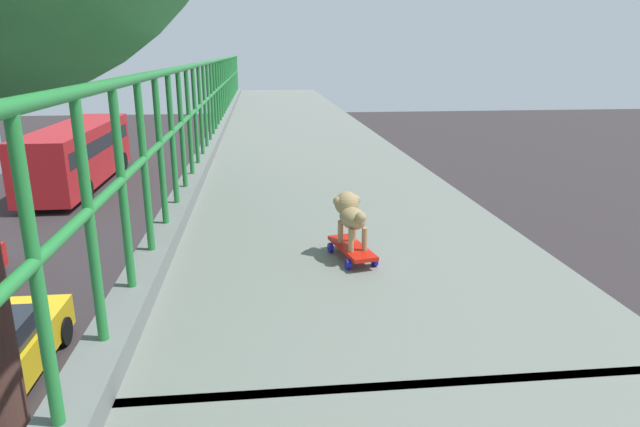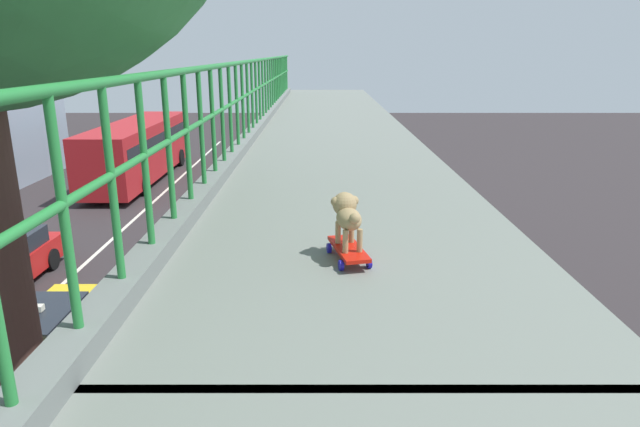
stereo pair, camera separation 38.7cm
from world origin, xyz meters
The scene contains 4 objects.
car_yellow_cab_fifth centered at (-4.92, 9.31, 0.69)m, with size 1.72×4.28×1.57m.
city_bus centered at (-8.54, 27.09, 1.71)m, with size 2.62×11.04×2.98m.
toy_skateboard centered at (1.02, 2.26, 5.23)m, with size 0.28×0.52×0.09m.
small_dog centered at (1.01, 2.30, 5.47)m, with size 0.22×0.38×0.34m.
Camera 2 is at (0.83, -1.11, 6.47)m, focal length 31.11 mm.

